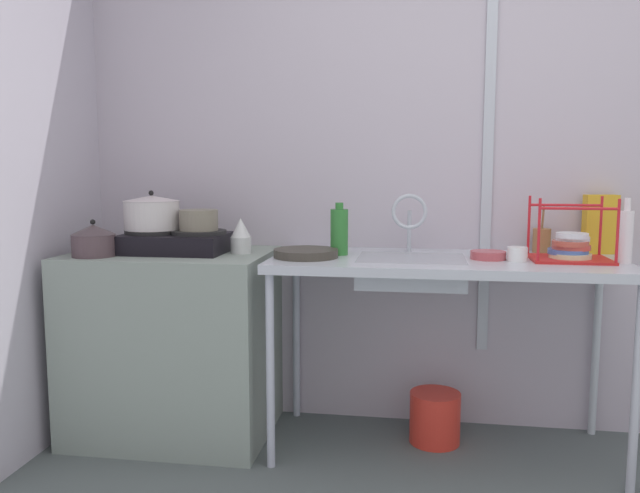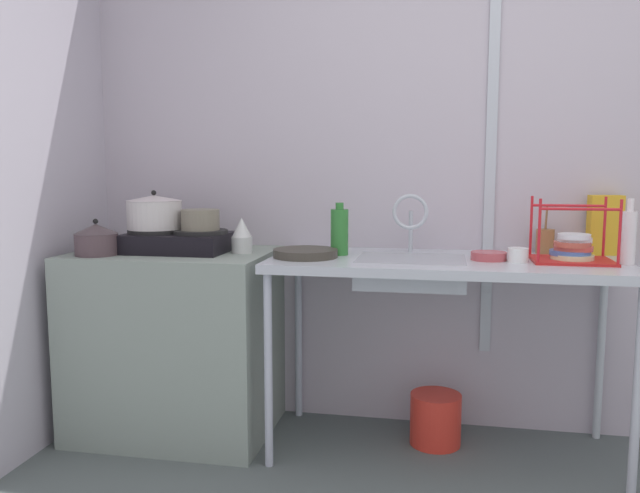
# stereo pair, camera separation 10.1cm
# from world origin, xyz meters

# --- Properties ---
(wall_back) EXTENTS (4.87, 0.10, 2.60)m
(wall_back) POSITION_xyz_m (0.00, 1.63, 1.30)
(wall_back) COLOR #B7AEBA
(wall_back) RESTS_ON ground
(wall_metal_strip) EXTENTS (0.05, 0.01, 2.08)m
(wall_metal_strip) POSITION_xyz_m (-0.03, 1.58, 1.43)
(wall_metal_strip) COLOR #B3BAC4
(counter_concrete) EXTENTS (0.93, 0.66, 0.89)m
(counter_concrete) POSITION_xyz_m (-1.51, 1.25, 0.45)
(counter_concrete) COLOR gray
(counter_concrete) RESTS_ON ground
(counter_sink) EXTENTS (1.55, 0.66, 0.89)m
(counter_sink) POSITION_xyz_m (-0.23, 1.25, 0.83)
(counter_sink) COLOR #B3BAC4
(counter_sink) RESTS_ON ground
(stove) EXTENTS (0.49, 0.35, 0.11)m
(stove) POSITION_xyz_m (-1.49, 1.25, 0.94)
(stove) COLOR black
(stove) RESTS_ON counter_concrete
(pot_on_left_burner) EXTENTS (0.26, 0.26, 0.19)m
(pot_on_left_burner) POSITION_xyz_m (-1.61, 1.25, 1.08)
(pot_on_left_burner) COLOR silver
(pot_on_left_burner) RESTS_ON stove
(pot_on_right_burner) EXTENTS (0.18, 0.18, 0.10)m
(pot_on_right_burner) POSITION_xyz_m (-1.37, 1.25, 1.05)
(pot_on_right_burner) COLOR slate
(pot_on_right_burner) RESTS_ON stove
(pot_beside_stove) EXTENTS (0.20, 0.20, 0.17)m
(pot_beside_stove) POSITION_xyz_m (-1.81, 1.07, 0.96)
(pot_beside_stove) COLOR #4B3A3E
(pot_beside_stove) RESTS_ON counter_concrete
(percolator) EXTENTS (0.10, 0.10, 0.17)m
(percolator) POSITION_xyz_m (-1.17, 1.27, 0.97)
(percolator) COLOR silver
(percolator) RESTS_ON counter_concrete
(sink_basin) EXTENTS (0.48, 0.37, 0.12)m
(sink_basin) POSITION_xyz_m (-0.38, 1.24, 0.83)
(sink_basin) COLOR #B3BAC4
(sink_basin) RESTS_ON counter_sink
(faucet) EXTENTS (0.17, 0.09, 0.28)m
(faucet) POSITION_xyz_m (-0.39, 1.39, 1.07)
(faucet) COLOR #B3BAC4
(faucet) RESTS_ON counter_sink
(frying_pan) EXTENTS (0.29, 0.29, 0.04)m
(frying_pan) POSITION_xyz_m (-0.85, 1.19, 0.91)
(frying_pan) COLOR #3B362E
(frying_pan) RESTS_ON counter_sink
(dish_rack) EXTENTS (0.33, 0.27, 0.27)m
(dish_rack) POSITION_xyz_m (0.30, 1.27, 0.95)
(dish_rack) COLOR red
(dish_rack) RESTS_ON counter_sink
(cup_by_rack) EXTENTS (0.09, 0.09, 0.06)m
(cup_by_rack) POSITION_xyz_m (0.07, 1.21, 0.92)
(cup_by_rack) COLOR white
(cup_by_rack) RESTS_ON counter_sink
(small_bowl_on_drainboard) EXTENTS (0.15, 0.15, 0.04)m
(small_bowl_on_drainboard) POSITION_xyz_m (-0.05, 1.26, 0.91)
(small_bowl_on_drainboard) COLOR #B6484E
(small_bowl_on_drainboard) RESTS_ON counter_sink
(bottle_by_sink) EXTENTS (0.08, 0.08, 0.24)m
(bottle_by_sink) POSITION_xyz_m (-0.71, 1.30, 1.00)
(bottle_by_sink) COLOR #2D772F
(bottle_by_sink) RESTS_ON counter_sink
(bottle_by_rack) EXTENTS (0.06, 0.06, 0.28)m
(bottle_by_rack) POSITION_xyz_m (0.51, 1.21, 1.01)
(bottle_by_rack) COLOR white
(bottle_by_rack) RESTS_ON counter_sink
(cereal_box) EXTENTS (0.15, 0.08, 0.28)m
(cereal_box) POSITION_xyz_m (0.49, 1.53, 1.03)
(cereal_box) COLOR gold
(cereal_box) RESTS_ON counter_sink
(utensil_jar) EXTENTS (0.08, 0.08, 0.23)m
(utensil_jar) POSITION_xyz_m (0.23, 1.52, 0.95)
(utensil_jar) COLOR #9B673C
(utensil_jar) RESTS_ON counter_sink
(bucket_on_floor) EXTENTS (0.24, 0.24, 0.24)m
(bucket_on_floor) POSITION_xyz_m (-0.26, 1.33, 0.12)
(bucket_on_floor) COLOR red
(bucket_on_floor) RESTS_ON ground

